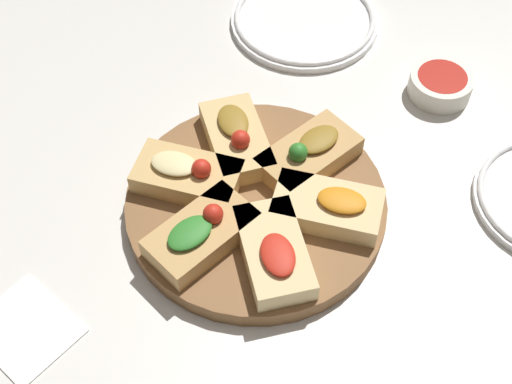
# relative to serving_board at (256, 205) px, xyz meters

# --- Properties ---
(ground_plane) EXTENTS (3.00, 3.00, 0.00)m
(ground_plane) POSITION_rel_serving_board_xyz_m (0.00, 0.00, -0.01)
(ground_plane) COLOR silver
(serving_board) EXTENTS (0.30, 0.30, 0.02)m
(serving_board) POSITION_rel_serving_board_xyz_m (0.00, 0.00, 0.00)
(serving_board) COLOR brown
(serving_board) RESTS_ON ground_plane
(focaccia_slice_0) EXTENTS (0.08, 0.13, 0.04)m
(focaccia_slice_0) POSITION_rel_serving_board_xyz_m (-0.01, -0.08, 0.03)
(focaccia_slice_0) COLOR tan
(focaccia_slice_0) RESTS_ON serving_board
(focaccia_slice_1) EXTENTS (0.14, 0.13, 0.04)m
(focaccia_slice_1) POSITION_rel_serving_board_xyz_m (0.07, -0.05, 0.03)
(focaccia_slice_1) COLOR #E5C689
(focaccia_slice_1) RESTS_ON serving_board
(focaccia_slice_2) EXTENTS (0.14, 0.11, 0.04)m
(focaccia_slice_2) POSITION_rel_serving_board_xyz_m (0.08, 0.04, 0.03)
(focaccia_slice_2) COLOR #E5C689
(focaccia_slice_2) RESTS_ON serving_board
(focaccia_slice_3) EXTENTS (0.08, 0.13, 0.04)m
(focaccia_slice_3) POSITION_rel_serving_board_xyz_m (0.01, 0.08, 0.03)
(focaccia_slice_3) COLOR tan
(focaccia_slice_3) RESTS_ON serving_board
(focaccia_slice_4) EXTENTS (0.14, 0.12, 0.04)m
(focaccia_slice_4) POSITION_rel_serving_board_xyz_m (-0.07, 0.05, 0.03)
(focaccia_slice_4) COLOR #DBB775
(focaccia_slice_4) RESTS_ON serving_board
(focaccia_slice_5) EXTENTS (0.14, 0.11, 0.04)m
(focaccia_slice_5) POSITION_rel_serving_board_xyz_m (-0.08, -0.03, 0.03)
(focaccia_slice_5) COLOR tan
(focaccia_slice_5) RESTS_ON serving_board
(plate_left) EXTENTS (0.22, 0.22, 0.02)m
(plate_left) POSITION_rel_serving_board_xyz_m (-0.16, 0.31, -0.00)
(plate_left) COLOR white
(plate_left) RESTS_ON ground_plane
(napkin_stack) EXTENTS (0.11, 0.09, 0.00)m
(napkin_stack) POSITION_rel_serving_board_xyz_m (-0.09, -0.27, -0.01)
(napkin_stack) COLOR white
(napkin_stack) RESTS_ON ground_plane
(dipping_bowl) EXTENTS (0.08, 0.08, 0.03)m
(dipping_bowl) POSITION_rel_serving_board_xyz_m (0.07, 0.31, 0.01)
(dipping_bowl) COLOR silver
(dipping_bowl) RESTS_ON ground_plane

